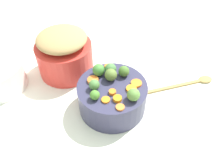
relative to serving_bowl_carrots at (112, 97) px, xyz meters
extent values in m
cube|color=white|center=(0.00, 0.05, -0.06)|extent=(2.40, 2.40, 0.02)
cylinder|color=#33324E|center=(0.00, 0.00, 0.00)|extent=(0.24, 0.24, 0.11)
cylinder|color=red|center=(-0.27, 0.09, 0.01)|extent=(0.23, 0.23, 0.13)
ellipsoid|color=tan|center=(-0.27, 0.09, 0.11)|extent=(0.20, 0.20, 0.06)
cylinder|color=orange|center=(0.07, -0.07, 0.06)|extent=(0.04, 0.04, 0.01)
cylinder|color=orange|center=(0.02, -0.03, 0.06)|extent=(0.03, 0.03, 0.01)
cylinder|color=orange|center=(-0.06, 0.08, 0.06)|extent=(0.03, 0.03, 0.01)
cylinder|color=orange|center=(0.01, -0.07, 0.06)|extent=(0.04, 0.04, 0.01)
cylinder|color=orange|center=(0.07, 0.05, 0.06)|extent=(0.05, 0.05, 0.01)
cylinder|color=orange|center=(-0.07, -0.01, 0.06)|extent=(0.06, 0.06, 0.01)
cylinder|color=orange|center=(0.04, -0.05, 0.06)|extent=(0.04, 0.04, 0.01)
cylinder|color=orange|center=(0.07, 0.01, 0.06)|extent=(0.05, 0.05, 0.01)
sphere|color=#5A873C|center=(0.09, -0.02, 0.08)|extent=(0.04, 0.04, 0.04)
sphere|color=#4E7F40|center=(-0.05, -0.04, 0.07)|extent=(0.04, 0.04, 0.04)
sphere|color=#437F36|center=(-0.07, 0.03, 0.08)|extent=(0.04, 0.04, 0.04)
sphere|color=#466D2B|center=(0.01, 0.07, 0.07)|extent=(0.04, 0.04, 0.04)
sphere|color=#49832E|center=(-0.02, -0.08, 0.07)|extent=(0.03, 0.03, 0.03)
sphere|color=#46763F|center=(-0.03, 0.05, 0.08)|extent=(0.04, 0.04, 0.04)
sphere|color=#5A7433|center=(-0.02, 0.03, 0.08)|extent=(0.04, 0.04, 0.04)
cube|color=#A9884A|center=(0.18, 0.20, -0.05)|extent=(0.19, 0.18, 0.01)
ellipsoid|color=#A9884A|center=(0.28, 0.30, -0.05)|extent=(0.07, 0.07, 0.01)
camera|label=1|loc=(0.25, -0.48, 0.61)|focal=36.44mm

